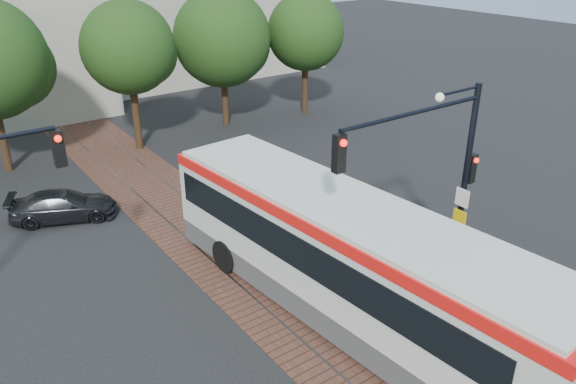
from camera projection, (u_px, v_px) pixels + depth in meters
name	position (u px, v px, depth m)	size (l,w,h in m)	color
ground	(311.00, 320.00, 15.87)	(120.00, 120.00, 0.00)	black
trackbed	(237.00, 259.00, 18.81)	(3.60, 40.00, 0.02)	brown
tree_row	(119.00, 51.00, 26.54)	(26.40, 5.60, 7.67)	#382314
warehouses	(23.00, 40.00, 35.11)	(40.00, 13.00, 8.00)	#ADA899
city_bus	(348.00, 255.00, 15.31)	(3.81, 13.25, 3.50)	#434345
traffic_island	(449.00, 269.00, 17.63)	(2.20, 5.20, 1.13)	gray
signal_pole_main	(441.00, 162.00, 15.58)	(5.49, 0.46, 6.00)	black
parked_car	(63.00, 206.00, 21.23)	(1.57, 3.87, 1.12)	black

